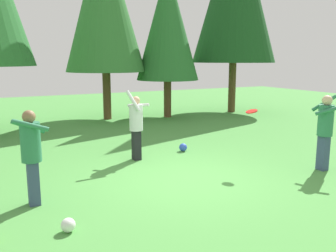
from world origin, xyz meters
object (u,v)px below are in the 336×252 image
at_px(person_bystander, 31,149).
at_px(frisbee, 252,111).
at_px(person_thrower, 136,122).
at_px(person_catcher, 325,126).
at_px(ball_white, 68,225).
at_px(ball_blue, 183,147).
at_px(tree_right, 168,24).

height_order(person_bystander, frisbee, person_bystander).
height_order(person_thrower, person_bystander, person_thrower).
xyz_separation_m(person_catcher, ball_white, (-5.93, -0.41, -0.93)).
height_order(person_catcher, ball_blue, person_catcher).
relative_size(person_thrower, frisbee, 6.07).
bearing_deg(person_bystander, ball_white, -77.41).
bearing_deg(ball_white, ball_blue, 40.90).
relative_size(person_catcher, person_bystander, 1.03).
bearing_deg(ball_white, tree_right, 54.87).
xyz_separation_m(frisbee, tree_right, (1.79, 7.69, 2.65)).
xyz_separation_m(person_catcher, frisbee, (-1.38, 0.92, 0.31)).
bearing_deg(person_catcher, person_bystander, 25.29).
relative_size(person_thrower, person_bystander, 1.06).
relative_size(person_catcher, frisbee, 5.87).
xyz_separation_m(person_bystander, ball_white, (0.30, -1.33, -0.90)).
relative_size(person_bystander, ball_blue, 7.57).
bearing_deg(tree_right, person_catcher, -92.77).
distance_m(frisbee, ball_white, 4.90).
distance_m(person_thrower, person_bystander, 3.32).
height_order(person_catcher, frisbee, person_catcher).
relative_size(person_bystander, frisbee, 5.71).
distance_m(person_bystander, frisbee, 4.86).
bearing_deg(frisbee, person_bystander, 179.92).
xyz_separation_m(ball_blue, tree_right, (2.43, 5.62, 3.89)).
bearing_deg(ball_white, person_bystander, 102.51).
bearing_deg(person_catcher, ball_white, 37.68).
bearing_deg(person_thrower, ball_white, -85.46).
height_order(person_catcher, ball_white, person_catcher).
xyz_separation_m(frisbee, ball_white, (-4.55, -1.33, -1.24)).
xyz_separation_m(person_catcher, person_bystander, (-6.22, 0.93, -0.03)).
distance_m(person_catcher, person_bystander, 6.29).
distance_m(person_catcher, tree_right, 9.12).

